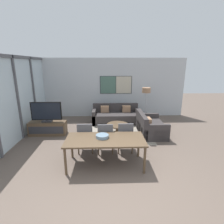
{
  "coord_description": "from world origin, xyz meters",
  "views": [
    {
      "loc": [
        -0.16,
        -3.15,
        2.52
      ],
      "look_at": [
        0.03,
        2.55,
        0.95
      ],
      "focal_mm": 28.0,
      "sensor_mm": 36.0,
      "label": 1
    }
  ],
  "objects_px": {
    "sofa_main": "(116,116)",
    "floor_lamp": "(146,93)",
    "television": "(46,112)",
    "sofa_side": "(149,127)",
    "tv_console": "(48,128)",
    "coffee_table": "(118,126)",
    "fruit_bowl": "(102,136)",
    "dining_chair_right": "(125,136)",
    "dining_chair_left": "(86,136)",
    "dining_chair_centre": "(105,137)",
    "dining_table": "(105,141)"
  },
  "relations": [
    {
      "from": "sofa_main",
      "to": "tv_console",
      "type": "bearing_deg",
      "value": -152.02
    },
    {
      "from": "sofa_main",
      "to": "floor_lamp",
      "type": "height_order",
      "value": "floor_lamp"
    },
    {
      "from": "sofa_main",
      "to": "dining_chair_right",
      "type": "bearing_deg",
      "value": -87.42
    },
    {
      "from": "dining_chair_centre",
      "to": "fruit_bowl",
      "type": "height_order",
      "value": "dining_chair_centre"
    },
    {
      "from": "dining_chair_left",
      "to": "dining_chair_right",
      "type": "bearing_deg",
      "value": -0.13
    },
    {
      "from": "dining_table",
      "to": "fruit_bowl",
      "type": "bearing_deg",
      "value": 137.51
    },
    {
      "from": "television",
      "to": "sofa_main",
      "type": "relative_size",
      "value": 0.53
    },
    {
      "from": "tv_console",
      "to": "fruit_bowl",
      "type": "height_order",
      "value": "fruit_bowl"
    },
    {
      "from": "dining_chair_right",
      "to": "floor_lamp",
      "type": "distance_m",
      "value": 3.23
    },
    {
      "from": "fruit_bowl",
      "to": "coffee_table",
      "type": "bearing_deg",
      "value": 75.67
    },
    {
      "from": "sofa_side",
      "to": "sofa_main",
      "type": "bearing_deg",
      "value": 39.23
    },
    {
      "from": "dining_chair_left",
      "to": "fruit_bowl",
      "type": "xyz_separation_m",
      "value": [
        0.5,
        -0.61,
        0.27
      ]
    },
    {
      "from": "sofa_side",
      "to": "dining_chair_right",
      "type": "xyz_separation_m",
      "value": [
        -1.04,
        -1.35,
        0.24
      ]
    },
    {
      "from": "dining_table",
      "to": "floor_lamp",
      "type": "bearing_deg",
      "value": 63.25
    },
    {
      "from": "dining_chair_left",
      "to": "dining_chair_centre",
      "type": "distance_m",
      "value": 0.58
    },
    {
      "from": "television",
      "to": "dining_chair_centre",
      "type": "relative_size",
      "value": 1.18
    },
    {
      "from": "sofa_side",
      "to": "floor_lamp",
      "type": "distance_m",
      "value": 1.86
    },
    {
      "from": "dining_chair_right",
      "to": "fruit_bowl",
      "type": "relative_size",
      "value": 2.85
    },
    {
      "from": "fruit_bowl",
      "to": "sofa_side",
      "type": "bearing_deg",
      "value": 49.2
    },
    {
      "from": "tv_console",
      "to": "coffee_table",
      "type": "relative_size",
      "value": 1.64
    },
    {
      "from": "sofa_main",
      "to": "floor_lamp",
      "type": "bearing_deg",
      "value": 4.46
    },
    {
      "from": "dining_table",
      "to": "fruit_bowl",
      "type": "height_order",
      "value": "fruit_bowl"
    },
    {
      "from": "television",
      "to": "fruit_bowl",
      "type": "height_order",
      "value": "television"
    },
    {
      "from": "dining_chair_right",
      "to": "fruit_bowl",
      "type": "bearing_deg",
      "value": -136.82
    },
    {
      "from": "tv_console",
      "to": "coffee_table",
      "type": "distance_m",
      "value": 2.57
    },
    {
      "from": "dining_chair_centre",
      "to": "dining_chair_right",
      "type": "relative_size",
      "value": 1.0
    },
    {
      "from": "television",
      "to": "tv_console",
      "type": "bearing_deg",
      "value": -90.0
    },
    {
      "from": "tv_console",
      "to": "coffee_table",
      "type": "height_order",
      "value": "tv_console"
    },
    {
      "from": "television",
      "to": "dining_chair_right",
      "type": "relative_size",
      "value": 1.18
    },
    {
      "from": "tv_console",
      "to": "dining_chair_right",
      "type": "bearing_deg",
      "value": -27.65
    },
    {
      "from": "dining_table",
      "to": "dining_chair_centre",
      "type": "relative_size",
      "value": 2.14
    },
    {
      "from": "sofa_side",
      "to": "dining_chair_left",
      "type": "height_order",
      "value": "dining_chair_left"
    },
    {
      "from": "sofa_main",
      "to": "dining_chair_centre",
      "type": "relative_size",
      "value": 2.22
    },
    {
      "from": "television",
      "to": "sofa_main",
      "type": "bearing_deg",
      "value": 27.97
    },
    {
      "from": "coffee_table",
      "to": "fruit_bowl",
      "type": "xyz_separation_m",
      "value": [
        -0.52,
        -2.04,
        0.5
      ]
    },
    {
      "from": "sofa_side",
      "to": "dining_table",
      "type": "bearing_deg",
      "value": 141.41
    },
    {
      "from": "dining_chair_centre",
      "to": "dining_chair_right",
      "type": "bearing_deg",
      "value": 5.07
    },
    {
      "from": "sofa_side",
      "to": "floor_lamp",
      "type": "height_order",
      "value": "floor_lamp"
    },
    {
      "from": "dining_table",
      "to": "sofa_main",
      "type": "bearing_deg",
      "value": 82.59
    },
    {
      "from": "sofa_main",
      "to": "dining_chair_centre",
      "type": "height_order",
      "value": "dining_chair_centre"
    },
    {
      "from": "tv_console",
      "to": "television",
      "type": "relative_size",
      "value": 1.22
    },
    {
      "from": "tv_console",
      "to": "dining_chair_centre",
      "type": "distance_m",
      "value": 2.59
    },
    {
      "from": "sofa_main",
      "to": "coffee_table",
      "type": "bearing_deg",
      "value": -90.0
    },
    {
      "from": "sofa_main",
      "to": "dining_table",
      "type": "relative_size",
      "value": 1.04
    },
    {
      "from": "sofa_side",
      "to": "dining_chair_left",
      "type": "relative_size",
      "value": 1.6
    },
    {
      "from": "sofa_side",
      "to": "floor_lamp",
      "type": "xyz_separation_m",
      "value": [
        0.18,
        1.53,
        1.04
      ]
    },
    {
      "from": "television",
      "to": "sofa_side",
      "type": "height_order",
      "value": "television"
    },
    {
      "from": "tv_console",
      "to": "television",
      "type": "height_order",
      "value": "television"
    },
    {
      "from": "television",
      "to": "floor_lamp",
      "type": "relative_size",
      "value": 0.71
    },
    {
      "from": "dining_table",
      "to": "tv_console",
      "type": "bearing_deg",
      "value": 135.47
    }
  ]
}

